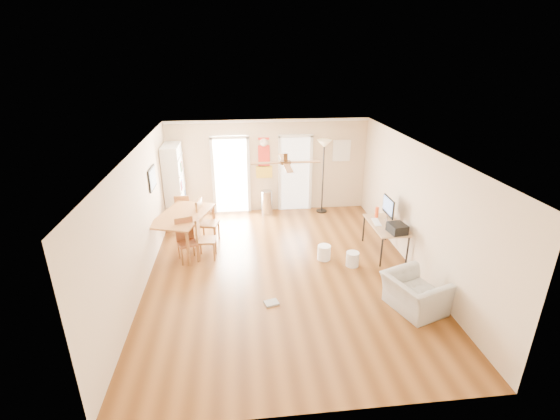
{
  "coord_description": "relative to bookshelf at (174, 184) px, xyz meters",
  "views": [
    {
      "loc": [
        -0.86,
        -7.12,
        4.29
      ],
      "look_at": [
        0.0,
        0.6,
        1.15
      ],
      "focal_mm": 25.33,
      "sensor_mm": 36.0,
      "label": 1
    }
  ],
  "objects": [
    {
      "name": "dining_chair_right_b",
      "position": [
        0.92,
        -2.16,
        -0.56
      ],
      "size": [
        0.42,
        0.42,
        0.96
      ],
      "primitive_type": null,
      "rotation": [
        0.0,
        0.0,
        1.52
      ],
      "color": "#A05F33",
      "rests_on": "floor"
    },
    {
      "name": "keyboard",
      "position": [
        4.72,
        -2.23,
        -0.34
      ],
      "size": [
        0.19,
        0.45,
        0.02
      ],
      "primitive_type": "cube",
      "rotation": [
        0.0,
        0.0,
        -0.1
      ],
      "color": "white",
      "rests_on": "computer_desk"
    },
    {
      "name": "wall_right",
      "position": [
        5.27,
        -2.96,
        0.26
      ],
      "size": [
        0.04,
        7.0,
        2.6
      ],
      "primitive_type": null,
      "color": "beige",
      "rests_on": "floor"
    },
    {
      "name": "computer_desk",
      "position": [
        4.9,
        -2.36,
        -0.69
      ],
      "size": [
        0.65,
        1.3,
        0.7
      ],
      "primitive_type": null,
      "color": "tan",
      "rests_on": "floor"
    },
    {
      "name": "framed_poster",
      "position": [
        -0.2,
        -1.56,
        0.66
      ],
      "size": [
        0.04,
        0.66,
        0.48
      ],
      "primitive_type": "cube",
      "color": "black",
      "rests_on": "wall_left"
    },
    {
      "name": "bookshelf",
      "position": [
        0.0,
        0.0,
        0.0
      ],
      "size": [
        0.69,
        1.02,
        2.09
      ],
      "primitive_type": null,
      "rotation": [
        0.0,
        0.0,
        -0.32
      ],
      "color": "silver",
      "rests_on": "floor"
    },
    {
      "name": "wall_back",
      "position": [
        2.52,
        0.54,
        0.26
      ],
      "size": [
        5.5,
        0.04,
        2.6
      ],
      "primitive_type": null,
      "color": "beige",
      "rests_on": "floor"
    },
    {
      "name": "bathroom_doorway",
      "position": [
        3.27,
        0.53,
        0.01
      ],
      "size": [
        0.8,
        0.1,
        2.1
      ],
      "primitive_type": null,
      "color": "white",
      "rests_on": "wall_back"
    },
    {
      "name": "kitchen_doorway",
      "position": [
        1.47,
        0.53,
        0.01
      ],
      "size": [
        0.9,
        0.1,
        2.1
      ],
      "primitive_type": null,
      "color": "white",
      "rests_on": "wall_back"
    },
    {
      "name": "wall_front",
      "position": [
        2.52,
        -6.46,
        0.26
      ],
      "size": [
        5.5,
        0.04,
        2.6
      ],
      "primitive_type": null,
      "color": "beige",
      "rests_on": "floor"
    },
    {
      "name": "torchiere_lamp",
      "position": [
        4.01,
        0.23,
        -0.01
      ],
      "size": [
        0.48,
        0.48,
        2.07
      ],
      "primitive_type": null,
      "rotation": [
        0.0,
        0.0,
        0.28
      ],
      "color": "black",
      "rests_on": "floor"
    },
    {
      "name": "printer",
      "position": [
        4.97,
        -2.8,
        -0.25
      ],
      "size": [
        0.38,
        0.43,
        0.2
      ],
      "primitive_type": "cube",
      "rotation": [
        0.0,
        0.0,
        0.15
      ],
      "color": "black",
      "rests_on": "computer_desk"
    },
    {
      "name": "orange_bottle",
      "position": [
        4.82,
        -1.94,
        -0.22
      ],
      "size": [
        0.1,
        0.1,
        0.25
      ],
      "primitive_type": "cylinder",
      "rotation": [
        0.0,
        0.0,
        0.17
      ],
      "color": "#FC4C16",
      "rests_on": "computer_desk"
    },
    {
      "name": "floor",
      "position": [
        2.52,
        -2.96,
        -1.04
      ],
      "size": [
        7.0,
        7.0,
        0.0
      ],
      "primitive_type": "plane",
      "color": "brown",
      "rests_on": "ground"
    },
    {
      "name": "wastebasket_a",
      "position": [
        3.48,
        -2.53,
        -0.88
      ],
      "size": [
        0.29,
        0.29,
        0.33
      ],
      "primitive_type": "cylinder",
      "rotation": [
        0.0,
        0.0,
        -0.02
      ],
      "color": "white",
      "rests_on": "floor"
    },
    {
      "name": "trash_can",
      "position": [
        2.44,
        0.25,
        -0.7
      ],
      "size": [
        0.4,
        0.4,
        0.68
      ],
      "primitive_type": "cylinder",
      "rotation": [
        0.0,
        0.0,
        -0.34
      ],
      "color": "#AAAAAC",
      "rests_on": "floor"
    },
    {
      "name": "dining_chair_right_a",
      "position": [
        0.92,
        -1.36,
        -0.51
      ],
      "size": [
        0.51,
        0.51,
        1.06
      ],
      "primitive_type": null,
      "rotation": [
        0.0,
        0.0,
        1.38
      ],
      "color": "#9E6933",
      "rests_on": "floor"
    },
    {
      "name": "floor_cloth",
      "position": [
        2.18,
        -4.06,
        -1.03
      ],
      "size": [
        0.29,
        0.26,
        0.04
      ],
      "primitive_type": "cube",
      "rotation": [
        0.0,
        0.0,
        0.28
      ],
      "color": "gray",
      "rests_on": "floor"
    },
    {
      "name": "ceiling",
      "position": [
        2.52,
        -2.96,
        1.56
      ],
      "size": [
        5.5,
        7.0,
        0.0
      ],
      "primitive_type": null,
      "color": "silver",
      "rests_on": "floor"
    },
    {
      "name": "wall_left",
      "position": [
        -0.23,
        -2.96,
        0.26
      ],
      "size": [
        0.04,
        7.0,
        2.6
      ],
      "primitive_type": null,
      "color": "beige",
      "rests_on": "floor"
    },
    {
      "name": "dining_chair_far",
      "position": [
        0.22,
        -0.41,
        -0.59
      ],
      "size": [
        0.4,
        0.4,
        0.91
      ],
      "primitive_type": null,
      "rotation": [
        0.0,
        0.0,
        3.21
      ],
      "color": "#A56635",
      "rests_on": "floor"
    },
    {
      "name": "imac",
      "position": [
        4.99,
        -2.17,
        -0.07
      ],
      "size": [
        0.17,
        0.61,
        0.56
      ],
      "primitive_type": null,
      "rotation": [
        0.0,
        0.0,
        0.14
      ],
      "color": "black",
      "rests_on": "computer_desk"
    },
    {
      "name": "dining_table",
      "position": [
        0.37,
        -1.61,
        -0.63
      ],
      "size": [
        1.47,
        1.89,
        0.83
      ],
      "primitive_type": null,
      "rotation": [
        0.0,
        0.0,
        -0.32
      ],
      "color": "#A57135",
      "rests_on": "floor"
    },
    {
      "name": "ceiling_fan",
      "position": [
        2.52,
        -3.26,
        1.39
      ],
      "size": [
        1.24,
        1.24,
        0.2
      ],
      "primitive_type": null,
      "color": "#593819",
      "rests_on": "ceiling"
    },
    {
      "name": "crown_molding",
      "position": [
        2.52,
        -2.96,
        1.52
      ],
      "size": [
        5.5,
        7.0,
        0.08
      ],
      "primitive_type": null,
      "color": "white",
      "rests_on": "wall_back"
    },
    {
      "name": "wall_decal",
      "position": [
        2.4,
        0.52,
        0.51
      ],
      "size": [
        0.46,
        0.03,
        1.1
      ],
      "primitive_type": "cube",
      "color": "red",
      "rests_on": "wall_back"
    },
    {
      "name": "ac_grille",
      "position": [
        4.57,
        0.51,
        0.66
      ],
      "size": [
        0.5,
        0.04,
        0.6
      ],
      "primitive_type": "cube",
      "color": "white",
      "rests_on": "wall_back"
    },
    {
      "name": "armchair",
      "position": [
        4.67,
        -4.48,
        -0.72
      ],
      "size": [
        1.14,
        1.21,
        0.64
      ],
      "primitive_type": "imported",
      "rotation": [
        0.0,
        0.0,
        1.91
      ],
      "color": "#AAABA5",
      "rests_on": "floor"
    },
    {
      "name": "wastebasket_b",
      "position": [
        4.02,
        -2.87,
        -0.89
      ],
      "size": [
        0.3,
        0.3,
        0.32
      ],
      "primitive_type": "cylinder",
      "rotation": [
        0.0,
        0.0,
        0.11
      ],
      "color": "silver",
      "rests_on": "floor"
    },
    {
      "name": "dining_chair_near",
      "position": [
        0.51,
        -2.25,
        -0.56
      ],
      "size": [
        0.5,
        0.5,
        0.96
      ],
      "primitive_type": null,
      "rotation": [
        0.0,
        0.0,
        0.34
      ],
      "color": "#A96036",
      "rests_on": "floor"
    }
  ]
}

